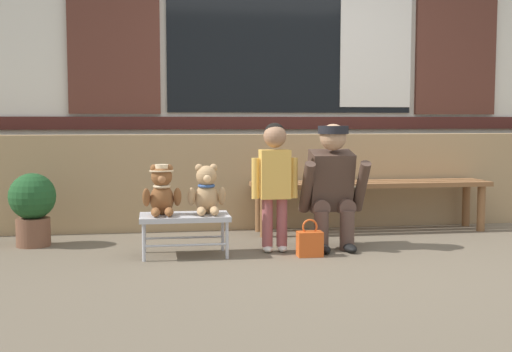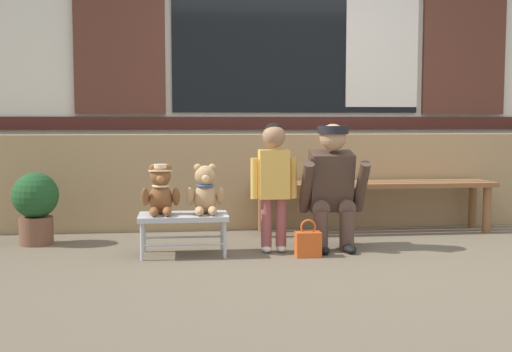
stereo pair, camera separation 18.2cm
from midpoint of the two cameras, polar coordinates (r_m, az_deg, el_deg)
name	(u,v)px [view 2 (the right image)]	position (r m, az deg, el deg)	size (l,w,h in m)	color
ground_plane	(343,259)	(4.69, 8.69, -7.19)	(60.00, 60.00, 0.00)	brown
brick_low_wall	(304,181)	(5.99, 5.12, -0.40)	(8.22, 0.25, 0.85)	tan
shop_facade	(295,26)	(6.54, 4.29, 12.98)	(8.39, 0.26, 3.80)	silver
wooden_bench_long	(374,190)	(5.79, 11.19, -1.18)	(2.10, 0.40, 0.44)	brown
small_display_bench	(183,219)	(4.73, -5.29, -3.75)	(0.64, 0.36, 0.30)	#BCBCC1
teddy_bear_with_hat	(161,191)	(4.71, -7.25, -1.28)	(0.28, 0.27, 0.36)	brown
teddy_bear_plain	(205,191)	(4.72, -3.36, -1.35)	(0.28, 0.26, 0.36)	tan
child_standing	(274,172)	(4.81, 2.65, 0.31)	(0.35, 0.18, 0.96)	#994C4C
adult_crouching	(333,186)	(4.97, 7.79, -0.88)	(0.50, 0.49, 0.95)	brown
handbag_on_ground	(308,244)	(4.71, 5.69, -5.90)	(0.18, 0.11, 0.27)	#DB561E
potted_plant	(36,204)	(5.37, -17.81, -2.34)	(0.36, 0.36, 0.57)	brown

